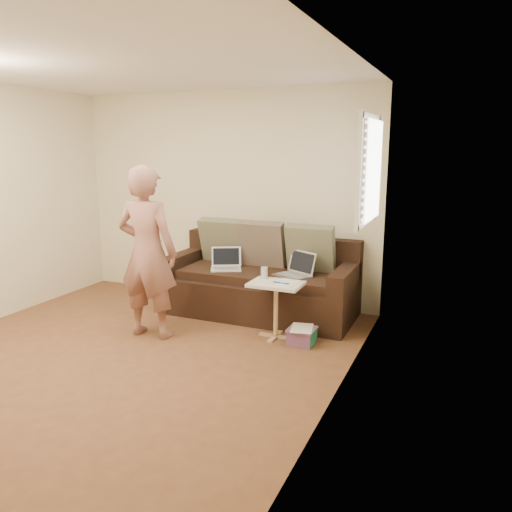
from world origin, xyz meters
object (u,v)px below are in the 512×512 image
object	(u,v)px
person	(147,253)
striped_box	(302,336)
laptop_silver	(292,277)
sofa	(259,279)
laptop_white	(226,270)
side_table	(276,310)
drinking_glass	(264,273)

from	to	relation	value
person	striped_box	world-z (taller)	person
person	laptop_silver	bearing A→B (deg)	-144.73
laptop_silver	person	bearing A→B (deg)	-113.66
sofa	person	bearing A→B (deg)	-125.56
laptop_silver	laptop_white	distance (m)	0.82
side_table	sofa	bearing A→B (deg)	125.49
drinking_glass	striped_box	world-z (taller)	drinking_glass
sofa	drinking_glass	distance (m)	0.62
side_table	person	bearing A→B (deg)	-159.51
person	side_table	world-z (taller)	person
laptop_silver	sofa	bearing A→B (deg)	-165.76
sofa	side_table	size ratio (longest dim) A/B	3.78
sofa	laptop_silver	world-z (taller)	sofa
laptop_silver	laptop_white	size ratio (longest dim) A/B	1.11
side_table	striped_box	world-z (taller)	side_table
laptop_white	side_table	bearing A→B (deg)	-59.30
drinking_glass	laptop_white	bearing A→B (deg)	147.65
sofa	laptop_silver	size ratio (longest dim) A/B	5.70
laptop_white	side_table	distance (m)	1.00
person	side_table	distance (m)	1.43
laptop_silver	person	xyz separation A→B (m)	(-1.21, -0.98, 0.36)
laptop_white	striped_box	bearing A→B (deg)	-54.61
side_table	striped_box	bearing A→B (deg)	-12.79
side_table	drinking_glass	xyz separation A→B (m)	(-0.17, 0.11, 0.35)
laptop_silver	side_table	bearing A→B (deg)	-61.81
sofa	drinking_glass	world-z (taller)	sofa
laptop_silver	drinking_glass	bearing A→B (deg)	-84.69
sofa	laptop_silver	distance (m)	0.46
laptop_white	person	size ratio (longest dim) A/B	0.20
person	sofa	bearing A→B (deg)	-129.20
laptop_white	drinking_glass	size ratio (longest dim) A/B	2.91
sofa	side_table	world-z (taller)	sofa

